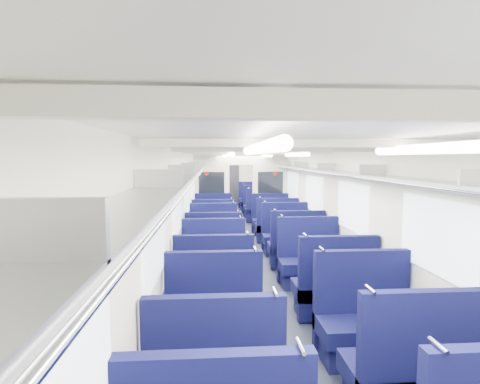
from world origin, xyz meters
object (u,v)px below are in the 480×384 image
seat_5 (414,378)px  seat_25 (254,204)px  seat_9 (334,291)px  seat_26 (213,201)px  seat_23 (258,207)px  seat_7 (366,325)px  seat_14 (213,239)px  seat_15 (286,238)px  seat_6 (214,328)px  seat_27 (251,200)px  seat_13 (296,249)px  seat_22 (213,207)px  end_door (231,184)px  bulkhead (241,191)px  seat_19 (271,221)px  seat_10 (214,267)px  seat_11 (309,264)px  seat_16 (213,230)px  seat_24 (213,204)px  seat_20 (213,212)px  seat_21 (262,211)px  seat_18 (213,221)px  seat_17 (277,228)px  seat_12 (214,252)px  seat_8 (214,289)px

seat_5 → seat_25: same height
seat_9 → seat_26: 11.51m
seat_23 → seat_25: size_ratio=1.00×
seat_7 → seat_23: same height
seat_14 → seat_15: (1.66, 0.04, 0.00)m
seat_6 → seat_27: 12.59m
seat_13 → seat_22: size_ratio=1.00×
end_door → bulkhead: size_ratio=0.71×
end_door → seat_22: bearing=-103.0°
seat_27 → seat_19: bearing=-90.0°
seat_5 → seat_10: (-1.66, 3.38, 0.00)m
seat_19 → seat_27: bearing=90.0°
seat_11 → seat_16: (-1.66, 3.26, 0.00)m
end_door → bulkhead: bearing=-90.0°
seat_24 → seat_25: bearing=-0.7°
seat_22 → seat_19: bearing=-63.4°
end_door → seat_14: size_ratio=1.65×
seat_14 → seat_26: 7.88m
seat_24 → seat_5: bearing=-82.3°
bulkhead → seat_20: 2.06m
seat_21 → seat_11: bearing=-90.0°
seat_7 → seat_9: 1.08m
seat_14 → seat_18: (0.00, 2.45, 0.00)m
seat_6 → seat_10: bearing=90.0°
seat_6 → seat_11: size_ratio=1.00×
seat_26 → seat_27: bearing=2.6°
end_door → seat_13: size_ratio=1.65×
seat_15 → seat_22: same height
seat_17 → seat_24: same height
seat_6 → end_door: bearing=86.5°
seat_5 → seat_13: same height
seat_17 → seat_21: 3.12m
bulkhead → seat_11: bearing=-80.4°
end_door → seat_7: end_door is taller
seat_11 → bulkhead: bearing=99.6°
seat_12 → seat_23: size_ratio=1.00×
seat_13 → seat_24: 7.91m
bulkhead → seat_21: 2.03m
end_door → seat_8: 12.58m
seat_8 → end_door: bearing=86.2°
seat_5 → seat_14: size_ratio=1.00×
seat_8 → seat_15: same height
seat_11 → seat_8: bearing=-144.5°
seat_18 → seat_13: bearing=-64.7°
seat_14 → seat_27: (1.66, 7.95, 0.00)m
seat_8 → seat_14: same height
seat_9 → seat_13: same height
seat_21 → end_door: bearing=99.8°
seat_10 → seat_18: (0.00, 4.68, 0.00)m
seat_11 → end_door: bearing=94.2°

